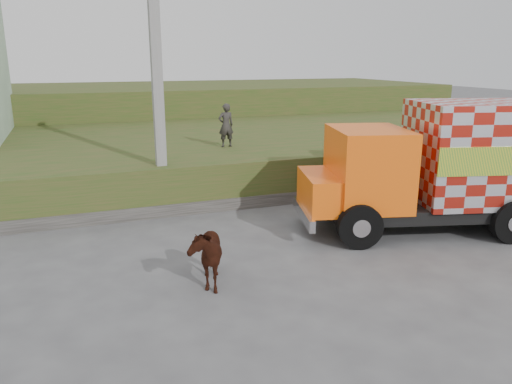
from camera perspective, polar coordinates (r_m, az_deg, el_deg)
name	(u,v)px	position (r m, az deg, el deg)	size (l,w,h in m)	color
ground	(242,262)	(11.95, -1.67, -7.95)	(120.00, 120.00, 0.00)	#474749
embankment	(163,156)	(21.09, -10.58, 4.09)	(40.00, 12.00, 1.50)	#2C4A18
embankment_far	(128,110)	(32.76, -14.47, 9.04)	(40.00, 12.00, 3.00)	#2C4A18
retaining_strip	(133,213)	(15.36, -13.93, -2.32)	(16.00, 0.50, 0.40)	#595651
utility_pole	(157,79)	(15.24, -11.24, 12.54)	(1.20, 0.30, 8.00)	gray
cargo_truck	(463,165)	(14.83, 22.58, 2.85)	(8.33, 4.47, 3.55)	black
cow	(204,253)	(10.66, -5.93, -6.98)	(0.74, 1.62, 1.37)	black
pedestrian	(226,125)	(18.43, -3.46, 7.62)	(0.58, 0.38, 1.58)	#292624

